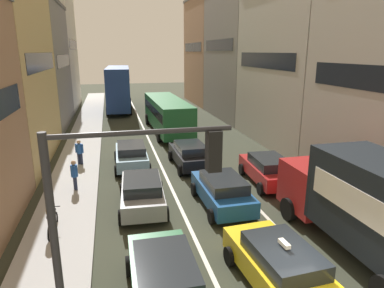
% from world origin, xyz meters
% --- Properties ---
extents(sidewalk_left, '(2.60, 64.00, 0.14)m').
position_xyz_m(sidewalk_left, '(-6.70, 20.00, 0.07)').
color(sidewalk_left, '#A9A9A9').
rests_on(sidewalk_left, ground).
extents(lane_stripe_left, '(0.16, 60.00, 0.01)m').
position_xyz_m(lane_stripe_left, '(-1.70, 20.00, 0.01)').
color(lane_stripe_left, silver).
rests_on(lane_stripe_left, ground).
extents(lane_stripe_right, '(0.16, 60.00, 0.01)m').
position_xyz_m(lane_stripe_right, '(1.70, 20.00, 0.01)').
color(lane_stripe_right, silver).
rests_on(lane_stripe_right, ground).
extents(building_row_left, '(7.20, 43.90, 14.12)m').
position_xyz_m(building_row_left, '(-12.00, 23.68, 5.91)').
color(building_row_left, '#9E7556').
rests_on(building_row_left, ground).
extents(building_row_right, '(7.20, 43.90, 13.82)m').
position_xyz_m(building_row_right, '(9.90, 23.21, 6.30)').
color(building_row_right, '#9E7556').
rests_on(building_row_right, ground).
extents(traffic_light_pole, '(3.58, 0.38, 5.50)m').
position_xyz_m(traffic_light_pole, '(-4.45, -0.55, 3.82)').
color(traffic_light_pole, '#2D2D33').
rests_on(traffic_light_pole, ground).
extents(removalist_box_truck, '(2.74, 7.72, 3.58)m').
position_xyz_m(removalist_box_truck, '(3.70, 2.01, 1.97)').
color(removalist_box_truck, '#A51E1E').
rests_on(removalist_box_truck, ground).
extents(taxi_centre_lane_front, '(2.28, 4.40, 1.66)m').
position_xyz_m(taxi_centre_lane_front, '(0.04, 1.08, 0.80)').
color(taxi_centre_lane_front, yellow).
rests_on(taxi_centre_lane_front, ground).
extents(sedan_left_lane_front, '(2.09, 4.31, 1.49)m').
position_xyz_m(sedan_left_lane_front, '(-3.33, 1.24, 0.80)').
color(sedan_left_lane_front, '#19592D').
rests_on(sedan_left_lane_front, ground).
extents(sedan_centre_lane_second, '(2.10, 4.32, 1.49)m').
position_xyz_m(sedan_centre_lane_second, '(0.16, 6.80, 0.80)').
color(sedan_centre_lane_second, '#194C8C').
rests_on(sedan_centre_lane_second, ground).
extents(wagon_left_lane_second, '(2.27, 4.40, 1.49)m').
position_xyz_m(wagon_left_lane_second, '(-3.36, 7.51, 0.80)').
color(wagon_left_lane_second, gray).
rests_on(wagon_left_lane_second, ground).
extents(hatchback_centre_lane_third, '(2.12, 4.33, 1.49)m').
position_xyz_m(hatchback_centre_lane_third, '(0.01, 12.60, 0.80)').
color(hatchback_centre_lane_third, black).
rests_on(hatchback_centre_lane_third, ground).
extents(sedan_left_lane_third, '(2.12, 4.33, 1.49)m').
position_xyz_m(sedan_left_lane_third, '(-3.47, 13.32, 0.80)').
color(sedan_left_lane_third, '#759EB7').
rests_on(sedan_left_lane_third, ground).
extents(sedan_right_lane_behind_truck, '(2.25, 4.39, 1.49)m').
position_xyz_m(sedan_right_lane_behind_truck, '(3.43, 8.98, 0.80)').
color(sedan_right_lane_behind_truck, '#A51E1E').
rests_on(sedan_right_lane_behind_truck, ground).
extents(bus_mid_queue_primary, '(2.97, 10.55, 2.90)m').
position_xyz_m(bus_mid_queue_primary, '(0.18, 22.02, 1.76)').
color(bus_mid_queue_primary, '#1E6033').
rests_on(bus_mid_queue_primary, ground).
extents(bus_far_queue_secondary, '(3.17, 10.61, 5.06)m').
position_xyz_m(bus_far_queue_secondary, '(-3.49, 34.44, 2.83)').
color(bus_far_queue_secondary, navy).
rests_on(bus_far_queue_secondary, ground).
extents(cyclist_on_sidewalk, '(0.50, 1.73, 1.72)m').
position_xyz_m(cyclist_on_sidewalk, '(-6.95, 5.94, 0.85)').
color(cyclist_on_sidewalk, black).
rests_on(cyclist_on_sidewalk, ground).
extents(pedestrian_near_kerb, '(0.34, 0.53, 1.66)m').
position_xyz_m(pedestrian_near_kerb, '(-6.47, 10.14, 0.95)').
color(pedestrian_near_kerb, '#262D47').
rests_on(pedestrian_near_kerb, ground).
extents(pedestrian_mid_sidewalk, '(0.50, 0.34, 1.66)m').
position_xyz_m(pedestrian_mid_sidewalk, '(-6.53, 14.23, 0.95)').
color(pedestrian_mid_sidewalk, '#262D47').
rests_on(pedestrian_mid_sidewalk, ground).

